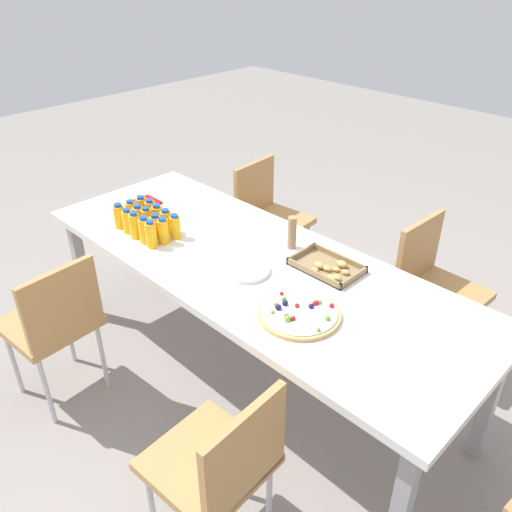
% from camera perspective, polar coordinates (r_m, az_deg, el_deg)
% --- Properties ---
extents(ground_plane, '(12.00, 12.00, 0.00)m').
position_cam_1_polar(ground_plane, '(3.00, -0.47, -12.53)').
color(ground_plane, gray).
extents(party_table, '(2.40, 0.89, 0.73)m').
position_cam_1_polar(party_table, '(2.58, -0.53, -1.60)').
color(party_table, silver).
rests_on(party_table, ground_plane).
extents(chair_far_left, '(0.43, 0.43, 0.83)m').
position_cam_1_polar(chair_far_left, '(3.54, 1.28, 4.79)').
color(chair_far_left, '#B7844C').
rests_on(chair_far_left, ground_plane).
extents(chair_near_left, '(0.43, 0.43, 0.83)m').
position_cam_1_polar(chair_near_left, '(2.72, -21.15, -6.55)').
color(chair_near_left, '#B7844C').
rests_on(chair_near_left, ground_plane).
extents(chair_near_right, '(0.43, 0.43, 0.83)m').
position_cam_1_polar(chair_near_right, '(1.97, -3.84, -21.67)').
color(chair_near_right, '#B7844C').
rests_on(chair_near_right, ground_plane).
extents(chair_far_right, '(0.41, 0.41, 0.83)m').
position_cam_1_polar(chair_far_right, '(2.97, 18.80, -2.68)').
color(chair_far_right, '#B7844C').
rests_on(chair_far_right, ground_plane).
extents(juice_bottle_0, '(0.06, 0.06, 0.14)m').
position_cam_1_polar(juice_bottle_0, '(2.92, -14.72, 4.22)').
color(juice_bottle_0, '#FAAB14').
rests_on(juice_bottle_0, party_table).
extents(juice_bottle_1, '(0.06, 0.06, 0.14)m').
position_cam_1_polar(juice_bottle_1, '(2.85, -13.85, 3.70)').
color(juice_bottle_1, '#F9AF14').
rests_on(juice_bottle_1, party_table).
extents(juice_bottle_2, '(0.06, 0.06, 0.15)m').
position_cam_1_polar(juice_bottle_2, '(2.79, -13.10, 3.25)').
color(juice_bottle_2, '#F8AD14').
rests_on(juice_bottle_2, party_table).
extents(juice_bottle_3, '(0.06, 0.06, 0.15)m').
position_cam_1_polar(juice_bottle_3, '(2.73, -12.09, 2.77)').
color(juice_bottle_3, '#F9AD14').
rests_on(juice_bottle_3, party_table).
extents(juice_bottle_4, '(0.06, 0.06, 0.15)m').
position_cam_1_polar(juice_bottle_4, '(2.68, -11.39, 2.31)').
color(juice_bottle_4, '#FAAF14').
rests_on(juice_bottle_4, party_table).
extents(juice_bottle_5, '(0.05, 0.05, 0.14)m').
position_cam_1_polar(juice_bottle_5, '(2.94, -13.49, 4.63)').
color(juice_bottle_5, '#F9AD14').
rests_on(juice_bottle_5, party_table).
extents(juice_bottle_6, '(0.06, 0.06, 0.14)m').
position_cam_1_polar(juice_bottle_6, '(2.88, -12.72, 4.13)').
color(juice_bottle_6, '#F9AC14').
rests_on(juice_bottle_6, party_table).
extents(juice_bottle_7, '(0.05, 0.05, 0.14)m').
position_cam_1_polar(juice_bottle_7, '(2.83, -11.83, 3.82)').
color(juice_bottle_7, '#FAAC14').
rests_on(juice_bottle_7, party_table).
extents(juice_bottle_8, '(0.06, 0.06, 0.13)m').
position_cam_1_polar(juice_bottle_8, '(2.77, -10.89, 3.17)').
color(juice_bottle_8, '#F9AC14').
rests_on(juice_bottle_8, party_table).
extents(juice_bottle_9, '(0.06, 0.06, 0.14)m').
position_cam_1_polar(juice_bottle_9, '(2.71, -10.10, 2.70)').
color(juice_bottle_9, '#F9AD14').
rests_on(juice_bottle_9, party_table).
extents(juice_bottle_10, '(0.06, 0.06, 0.14)m').
position_cam_1_polar(juice_bottle_10, '(2.97, -12.37, 5.07)').
color(juice_bottle_10, '#F9AE14').
rests_on(juice_bottle_10, party_table).
extents(juice_bottle_11, '(0.06, 0.06, 0.14)m').
position_cam_1_polar(juice_bottle_11, '(2.93, -11.44, 4.73)').
color(juice_bottle_11, '#F9AC14').
rests_on(juice_bottle_11, party_table).
extents(juice_bottle_12, '(0.06, 0.06, 0.14)m').
position_cam_1_polar(juice_bottle_12, '(2.86, -10.70, 4.20)').
color(juice_bottle_12, '#F9AF14').
rests_on(juice_bottle_12, party_table).
extents(juice_bottle_13, '(0.06, 0.06, 0.13)m').
position_cam_1_polar(juice_bottle_13, '(2.81, -9.79, 3.72)').
color(juice_bottle_13, '#F9AB14').
rests_on(juice_bottle_13, party_table).
extents(juice_bottle_14, '(0.06, 0.06, 0.13)m').
position_cam_1_polar(juice_bottle_14, '(2.75, -8.82, 3.16)').
color(juice_bottle_14, '#FAAD14').
rests_on(juice_bottle_14, party_table).
extents(fruit_pizza, '(0.35, 0.35, 0.05)m').
position_cam_1_polar(fruit_pizza, '(2.19, 4.72, -6.21)').
color(fruit_pizza, tan).
rests_on(fruit_pizza, party_table).
extents(snack_tray, '(0.33, 0.21, 0.04)m').
position_cam_1_polar(snack_tray, '(2.49, 7.83, -1.23)').
color(snack_tray, olive).
rests_on(snack_tray, party_table).
extents(plate_stack, '(0.22, 0.22, 0.02)m').
position_cam_1_polar(plate_stack, '(2.46, -0.99, -1.55)').
color(plate_stack, silver).
rests_on(plate_stack, party_table).
extents(napkin_stack, '(0.15, 0.15, 0.01)m').
position_cam_1_polar(napkin_stack, '(3.19, -12.04, 5.72)').
color(napkin_stack, red).
rests_on(napkin_stack, party_table).
extents(cardboard_tube, '(0.04, 0.04, 0.17)m').
position_cam_1_polar(cardboard_tube, '(2.62, 3.95, 2.56)').
color(cardboard_tube, '#9E7A56').
rests_on(cardboard_tube, party_table).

